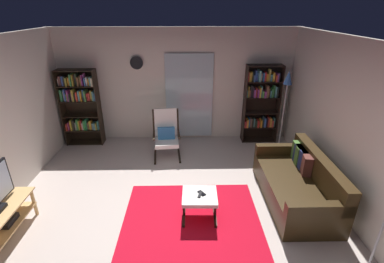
{
  "coord_description": "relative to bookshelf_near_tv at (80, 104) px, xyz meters",
  "views": [
    {
      "loc": [
        0.24,
        -3.43,
        2.97
      ],
      "look_at": [
        0.33,
        1.08,
        0.95
      ],
      "focal_mm": 25.94,
      "sensor_mm": 36.0,
      "label": 1
    }
  ],
  "objects": [
    {
      "name": "ground_plane",
      "position": [
        2.17,
        -2.61,
        -0.98
      ],
      "size": [
        7.02,
        7.02,
        0.0
      ],
      "primitive_type": "plane",
      "color": "#BFAEA6"
    },
    {
      "name": "wall_back",
      "position": [
        2.17,
        0.29,
        0.32
      ],
      "size": [
        5.6,
        0.06,
        2.6
      ],
      "primitive_type": "cube",
      "color": "beige",
      "rests_on": "ground"
    },
    {
      "name": "wall_right",
      "position": [
        4.87,
        -2.61,
        0.32
      ],
      "size": [
        0.06,
        6.0,
        2.6
      ],
      "primitive_type": "cube",
      "color": "beige",
      "rests_on": "ground"
    },
    {
      "name": "glass_door_panel",
      "position": [
        2.47,
        0.23,
        0.07
      ],
      "size": [
        1.1,
        0.01,
        2.0
      ],
      "primitive_type": "cube",
      "color": "silver"
    },
    {
      "name": "area_rug",
      "position": [
        2.47,
        -2.75,
        -0.98
      ],
      "size": [
        2.08,
        1.85,
        0.01
      ],
      "primitive_type": "cube",
      "color": "red",
      "rests_on": "ground"
    },
    {
      "name": "bookshelf_near_tv",
      "position": [
        0.0,
        0.0,
        0.0
      ],
      "size": [
        0.84,
        0.3,
        1.76
      ],
      "color": "black",
      "rests_on": "ground"
    },
    {
      "name": "bookshelf_near_sofa",
      "position": [
        4.13,
        0.06,
        0.01
      ],
      "size": [
        0.8,
        0.3,
        1.83
      ],
      "color": "black",
      "rests_on": "ground"
    },
    {
      "name": "leather_sofa",
      "position": [
        4.25,
        -2.24,
        -0.68
      ],
      "size": [
        0.92,
        1.87,
        0.81
      ],
      "color": "#332310",
      "rests_on": "ground"
    },
    {
      "name": "lounge_armchair",
      "position": [
        1.97,
        -0.65,
        -0.45
      ],
      "size": [
        0.62,
        0.7,
        1.02
      ],
      "color": "black",
      "rests_on": "ground"
    },
    {
      "name": "ottoman",
      "position": [
        2.59,
        -2.66,
        -0.63
      ],
      "size": [
        0.53,
        0.49,
        0.42
      ],
      "color": "white",
      "rests_on": "ground"
    },
    {
      "name": "tv_remote",
      "position": [
        2.59,
        -2.67,
        -0.55
      ],
      "size": [
        0.08,
        0.15,
        0.02
      ],
      "primitive_type": "cube",
      "rotation": [
        0.0,
        0.0,
        -0.27
      ],
      "color": "black",
      "rests_on": "ottoman"
    },
    {
      "name": "cell_phone",
      "position": [
        2.62,
        -2.63,
        -0.56
      ],
      "size": [
        0.14,
        0.15,
        0.01
      ],
      "primitive_type": "cube",
      "rotation": [
        0.0,
        0.0,
        0.6
      ],
      "color": "black",
      "rests_on": "ottoman"
    },
    {
      "name": "floor_lamp_by_shelf",
      "position": [
        4.46,
        -0.55,
        0.46
      ],
      "size": [
        0.22,
        0.22,
        1.82
      ],
      "color": "#A5A5AD",
      "rests_on": "ground"
    },
    {
      "name": "wall_clock",
      "position": [
        1.31,
        0.22,
        0.87
      ],
      "size": [
        0.29,
        0.03,
        0.29
      ],
      "color": "silver"
    }
  ]
}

